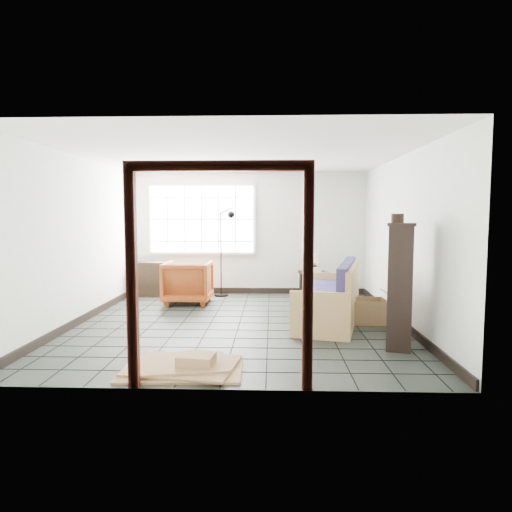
{
  "coord_description": "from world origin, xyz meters",
  "views": [
    {
      "loc": [
        0.51,
        -7.03,
        1.69
      ],
      "look_at": [
        0.25,
        0.3,
        1.03
      ],
      "focal_mm": 32.0,
      "sensor_mm": 36.0,
      "label": 1
    }
  ],
  "objects_px": {
    "futon_sofa": "(333,301)",
    "tall_shelf": "(400,285)",
    "side_table": "(313,276)",
    "armchair": "(188,280)"
  },
  "relations": [
    {
      "from": "futon_sofa",
      "to": "tall_shelf",
      "type": "relative_size",
      "value": 1.45
    },
    {
      "from": "futon_sofa",
      "to": "side_table",
      "type": "xyz_separation_m",
      "value": [
        -0.11,
        2.31,
        0.09
      ]
    },
    {
      "from": "armchair",
      "to": "tall_shelf",
      "type": "height_order",
      "value": "tall_shelf"
    },
    {
      "from": "side_table",
      "to": "tall_shelf",
      "type": "relative_size",
      "value": 0.39
    },
    {
      "from": "armchair",
      "to": "tall_shelf",
      "type": "relative_size",
      "value": 0.56
    },
    {
      "from": "side_table",
      "to": "tall_shelf",
      "type": "bearing_deg",
      "value": -78.58
    },
    {
      "from": "side_table",
      "to": "futon_sofa",
      "type": "bearing_deg",
      "value": -87.38
    },
    {
      "from": "futon_sofa",
      "to": "side_table",
      "type": "relative_size",
      "value": 3.71
    },
    {
      "from": "futon_sofa",
      "to": "armchair",
      "type": "distance_m",
      "value": 2.97
    },
    {
      "from": "armchair",
      "to": "side_table",
      "type": "xyz_separation_m",
      "value": [
        2.47,
        0.82,
        -0.01
      ]
    }
  ]
}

